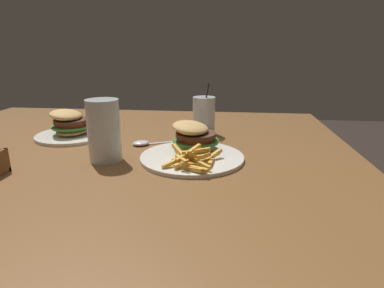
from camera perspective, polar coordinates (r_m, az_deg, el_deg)
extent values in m
cube|color=brown|center=(0.94, -14.94, -2.11)|extent=(1.21, 1.41, 0.03)
cylinder|color=brown|center=(1.55, 16.91, -9.72)|extent=(0.07, 0.07, 0.72)
cylinder|color=brown|center=(1.81, -26.98, -7.04)|extent=(0.07, 0.07, 0.72)
cylinder|color=silver|center=(0.84, 0.00, -2.39)|extent=(0.27, 0.27, 0.01)
ellipsoid|color=tan|center=(0.88, 0.68, -0.34)|extent=(0.12, 0.10, 0.02)
cylinder|color=#38752D|center=(0.88, 0.68, 0.55)|extent=(0.13, 0.13, 0.01)
cylinder|color=red|center=(0.88, 0.68, 1.02)|extent=(0.11, 0.11, 0.01)
cylinder|color=#4C2D1E|center=(0.87, 0.69, 1.65)|extent=(0.12, 0.12, 0.01)
ellipsoid|color=tan|center=(0.87, -0.28, 2.97)|extent=(0.12, 0.11, 0.04)
cube|color=gold|center=(0.80, -1.18, -1.71)|extent=(0.08, 0.01, 0.03)
cube|color=gold|center=(0.74, 0.00, -4.21)|extent=(0.05, 0.08, 0.01)
cube|color=gold|center=(0.75, 1.65, -3.59)|extent=(0.05, 0.05, 0.01)
cube|color=gold|center=(0.78, -0.61, -1.59)|extent=(0.08, 0.06, 0.03)
cube|color=gold|center=(0.78, 0.56, -2.66)|extent=(0.03, 0.08, 0.03)
cube|color=gold|center=(0.74, -0.43, -4.38)|extent=(0.04, 0.07, 0.01)
cube|color=gold|center=(0.78, 3.41, -3.17)|extent=(0.06, 0.01, 0.01)
cube|color=gold|center=(0.76, -2.46, -2.85)|extent=(0.06, 0.08, 0.03)
cube|color=gold|center=(0.77, -0.54, -3.25)|extent=(0.02, 0.06, 0.02)
cube|color=gold|center=(0.81, -0.17, -1.30)|extent=(0.06, 0.03, 0.03)
cube|color=gold|center=(0.77, -0.68, -2.55)|extent=(0.03, 0.08, 0.03)
cube|color=gold|center=(0.80, 3.16, -2.51)|extent=(0.07, 0.06, 0.03)
cube|color=gold|center=(0.79, 0.76, -1.31)|extent=(0.01, 0.07, 0.02)
cube|color=gold|center=(0.78, -0.33, -1.47)|extent=(0.06, 0.01, 0.02)
cube|color=gold|center=(0.78, -0.80, -2.02)|extent=(0.06, 0.05, 0.03)
cube|color=gold|center=(0.82, -0.96, -1.83)|extent=(0.05, 0.05, 0.01)
cube|color=gold|center=(0.76, -1.24, -3.23)|extent=(0.06, 0.05, 0.02)
cube|color=gold|center=(0.78, -0.34, -2.23)|extent=(0.05, 0.05, 0.01)
cube|color=gold|center=(0.75, -0.13, -3.72)|extent=(0.04, 0.05, 0.02)
cube|color=gold|center=(0.80, -2.08, -1.62)|extent=(0.08, 0.06, 0.03)
cube|color=gold|center=(0.76, -1.91, -2.76)|extent=(0.07, 0.04, 0.02)
cylinder|color=silver|center=(0.84, -15.37, 2.31)|extent=(0.08, 0.08, 0.16)
cylinder|color=#C67F23|center=(0.85, -15.30, 1.42)|extent=(0.07, 0.07, 0.13)
cylinder|color=silver|center=(1.07, 2.13, 5.04)|extent=(0.07, 0.07, 0.12)
cylinder|color=yellow|center=(1.07, 2.12, 4.52)|extent=(0.07, 0.07, 0.10)
cylinder|color=black|center=(1.05, 2.12, 6.13)|extent=(0.01, 0.04, 0.17)
ellipsoid|color=silver|center=(0.97, -9.07, 0.17)|extent=(0.06, 0.06, 0.01)
cube|color=silver|center=(0.99, -4.70, 0.28)|extent=(0.06, 0.11, 0.00)
cylinder|color=silver|center=(1.12, -20.42, 1.47)|extent=(0.23, 0.23, 0.01)
ellipsoid|color=tan|center=(1.12, -20.50, 2.26)|extent=(0.13, 0.11, 0.02)
cylinder|color=#38752D|center=(1.11, -20.58, 2.99)|extent=(0.14, 0.14, 0.01)
cylinder|color=red|center=(1.11, -20.62, 3.36)|extent=(0.11, 0.11, 0.01)
cylinder|color=#4C2D1E|center=(1.11, -20.67, 3.86)|extent=(0.12, 0.12, 0.01)
ellipsoid|color=tan|center=(1.11, -21.51, 4.86)|extent=(0.13, 0.12, 0.04)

